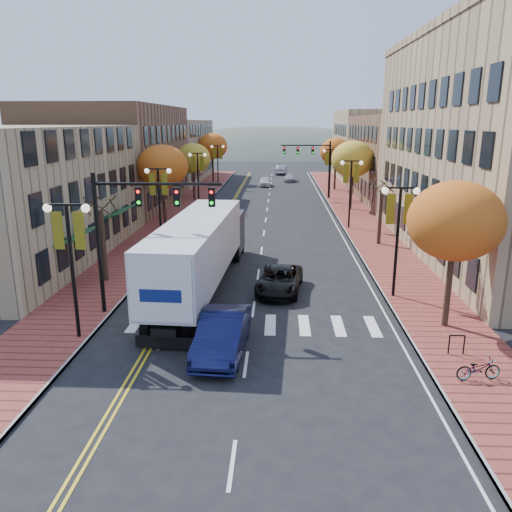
# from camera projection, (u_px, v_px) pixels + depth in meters

# --- Properties ---
(ground) EXTENTS (200.00, 200.00, 0.00)m
(ground) POSITION_uv_depth(u_px,v_px,m) (249.00, 343.00, 21.68)
(ground) COLOR black
(ground) RESTS_ON ground
(sidewalk_left) EXTENTS (4.00, 85.00, 0.15)m
(sidewalk_left) POSITION_uv_depth(u_px,v_px,m) (183.00, 210.00, 53.39)
(sidewalk_left) COLOR brown
(sidewalk_left) RESTS_ON ground
(sidewalk_right) EXTENTS (4.00, 85.00, 0.15)m
(sidewalk_right) POSITION_uv_depth(u_px,v_px,m) (352.00, 212.00, 52.61)
(sidewalk_right) COLOR brown
(sidewalk_right) RESTS_ON ground
(building_left_near) EXTENTS (12.00, 22.00, 9.00)m
(building_left_near) POSITION_uv_depth(u_px,v_px,m) (10.00, 195.00, 33.78)
(building_left_near) COLOR #9E8966
(building_left_near) RESTS_ON ground
(building_left_mid) EXTENTS (12.00, 24.00, 11.00)m
(building_left_mid) POSITION_uv_depth(u_px,v_px,m) (116.00, 157.00, 55.70)
(building_left_mid) COLOR brown
(building_left_mid) RESTS_ON ground
(building_left_far) EXTENTS (12.00, 26.00, 9.50)m
(building_left_far) POSITION_uv_depth(u_px,v_px,m) (165.00, 151.00, 80.00)
(building_left_far) COLOR #9E8966
(building_left_far) RESTS_ON ground
(building_right_mid) EXTENTS (15.00, 24.00, 10.00)m
(building_right_mid) POSITION_uv_depth(u_px,v_px,m) (422.00, 158.00, 60.07)
(building_right_mid) COLOR brown
(building_right_mid) RESTS_ON ground
(building_right_far) EXTENTS (15.00, 20.00, 11.00)m
(building_right_far) POSITION_uv_depth(u_px,v_px,m) (385.00, 145.00, 81.16)
(building_right_far) COLOR #9E8966
(building_right_far) RESTS_ON ground
(tree_left_a) EXTENTS (0.28, 0.28, 4.20)m
(tree_left_a) POSITION_uv_depth(u_px,v_px,m) (104.00, 246.00, 29.20)
(tree_left_a) COLOR #382619
(tree_left_a) RESTS_ON sidewalk_left
(tree_left_b) EXTENTS (4.48, 4.48, 7.21)m
(tree_left_b) POSITION_uv_depth(u_px,v_px,m) (163.00, 167.00, 43.79)
(tree_left_b) COLOR #382619
(tree_left_b) RESTS_ON sidewalk_left
(tree_left_c) EXTENTS (4.16, 4.16, 6.69)m
(tree_left_c) POSITION_uv_depth(u_px,v_px,m) (193.00, 158.00, 59.32)
(tree_left_c) COLOR #382619
(tree_left_c) RESTS_ON sidewalk_left
(tree_left_d) EXTENTS (4.61, 4.61, 7.42)m
(tree_left_d) POSITION_uv_depth(u_px,v_px,m) (212.00, 146.00, 76.54)
(tree_left_d) COLOR #382619
(tree_left_d) RESTS_ON sidewalk_left
(tree_right_a) EXTENTS (4.16, 4.16, 6.69)m
(tree_right_a) POSITION_uv_depth(u_px,v_px,m) (455.00, 221.00, 21.90)
(tree_right_a) COLOR #382619
(tree_right_a) RESTS_ON sidewalk_right
(tree_right_b) EXTENTS (0.28, 0.28, 4.20)m
(tree_right_b) POSITION_uv_depth(u_px,v_px,m) (380.00, 217.00, 38.06)
(tree_right_b) COLOR #382619
(tree_right_b) RESTS_ON sidewalk_right
(tree_right_c) EXTENTS (4.48, 4.48, 7.21)m
(tree_right_c) POSITION_uv_depth(u_px,v_px,m) (353.00, 159.00, 52.65)
(tree_right_c) COLOR #382619
(tree_right_c) RESTS_ON sidewalk_right
(tree_right_d) EXTENTS (4.35, 4.35, 7.00)m
(tree_right_d) POSITION_uv_depth(u_px,v_px,m) (336.00, 152.00, 68.12)
(tree_right_d) COLOR #382619
(tree_right_d) RESTS_ON sidewalk_right
(lamp_left_a) EXTENTS (1.96, 0.36, 6.05)m
(lamp_left_a) POSITION_uv_depth(u_px,v_px,m) (70.00, 245.00, 20.88)
(lamp_left_a) COLOR black
(lamp_left_a) RESTS_ON ground
(lamp_left_b) EXTENTS (1.96, 0.36, 6.05)m
(lamp_left_b) POSITION_uv_depth(u_px,v_px,m) (159.00, 192.00, 36.31)
(lamp_left_b) COLOR black
(lamp_left_b) RESTS_ON ground
(lamp_left_c) EXTENTS (1.96, 0.36, 6.05)m
(lamp_left_c) POSITION_uv_depth(u_px,v_px,m) (198.00, 169.00, 53.67)
(lamp_left_c) COLOR black
(lamp_left_c) RESTS_ON ground
(lamp_left_d) EXTENTS (1.96, 0.36, 6.05)m
(lamp_left_d) POSITION_uv_depth(u_px,v_px,m) (218.00, 158.00, 71.03)
(lamp_left_d) COLOR black
(lamp_left_d) RESTS_ON ground
(lamp_right_a) EXTENTS (1.96, 0.36, 6.05)m
(lamp_right_a) POSITION_uv_depth(u_px,v_px,m) (399.00, 221.00, 26.02)
(lamp_right_a) COLOR black
(lamp_right_a) RESTS_ON ground
(lamp_right_b) EXTENTS (1.96, 0.36, 6.05)m
(lamp_right_b) POSITION_uv_depth(u_px,v_px,m) (351.00, 181.00, 43.38)
(lamp_right_b) COLOR black
(lamp_right_b) RESTS_ON ground
(lamp_right_c) EXTENTS (1.96, 0.36, 6.05)m
(lamp_right_c) POSITION_uv_depth(u_px,v_px,m) (330.00, 164.00, 60.73)
(lamp_right_c) COLOR black
(lamp_right_c) RESTS_ON ground
(traffic_mast_near) EXTENTS (6.10, 0.35, 7.00)m
(traffic_mast_near) POSITION_uv_depth(u_px,v_px,m) (137.00, 217.00, 23.52)
(traffic_mast_near) COLOR black
(traffic_mast_near) RESTS_ON ground
(traffic_mast_far) EXTENTS (6.10, 0.34, 7.00)m
(traffic_mast_far) POSITION_uv_depth(u_px,v_px,m) (314.00, 159.00, 60.66)
(traffic_mast_far) COLOR black
(traffic_mast_far) RESTS_ON ground
(semi_truck) EXTENTS (3.60, 17.29, 4.29)m
(semi_truck) POSITION_uv_depth(u_px,v_px,m) (202.00, 247.00, 27.97)
(semi_truck) COLOR black
(semi_truck) RESTS_ON ground
(navy_sedan) EXTENTS (2.12, 5.27, 1.70)m
(navy_sedan) POSITION_uv_depth(u_px,v_px,m) (222.00, 334.00, 20.52)
(navy_sedan) COLOR #0D1037
(navy_sedan) RESTS_ON ground
(black_suv) EXTENTS (2.90, 5.20, 1.38)m
(black_suv) POSITION_uv_depth(u_px,v_px,m) (280.00, 280.00, 28.00)
(black_suv) COLOR black
(black_suv) RESTS_ON ground
(car_far_white) EXTENTS (1.75, 4.11, 1.39)m
(car_far_white) POSITION_uv_depth(u_px,v_px,m) (265.00, 182.00, 73.65)
(car_far_white) COLOR silver
(car_far_white) RESTS_ON ground
(car_far_silver) EXTENTS (1.87, 4.32, 1.24)m
(car_far_silver) POSITION_uv_depth(u_px,v_px,m) (290.00, 178.00, 79.47)
(car_far_silver) COLOR #9E9DA5
(car_far_silver) RESTS_ON ground
(car_far_oncoming) EXTENTS (2.29, 5.10, 1.62)m
(car_far_oncoming) POSITION_uv_depth(u_px,v_px,m) (281.00, 170.00, 90.34)
(car_far_oncoming) COLOR #9F9EA5
(car_far_oncoming) RESTS_ON ground
(bicycle) EXTENTS (1.72, 0.80, 0.87)m
(bicycle) POSITION_uv_depth(u_px,v_px,m) (478.00, 369.00, 18.17)
(bicycle) COLOR gray
(bicycle) RESTS_ON sidewalk_right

